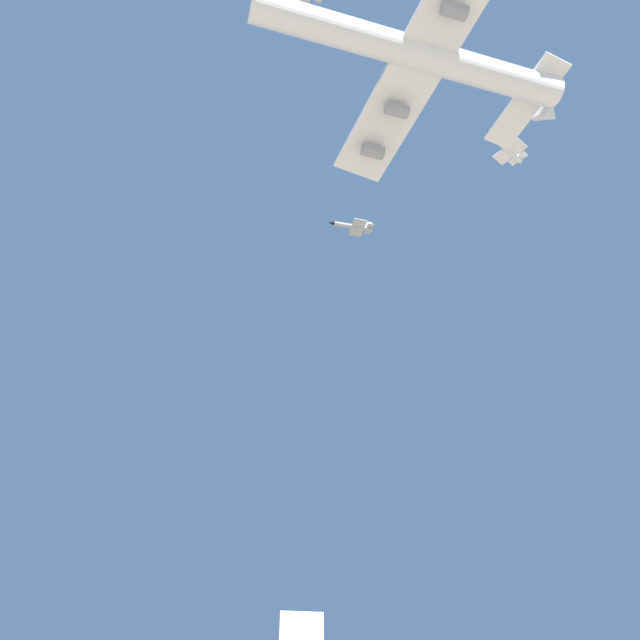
% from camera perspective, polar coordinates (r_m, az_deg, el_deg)
% --- Properties ---
extents(carrier_jet, '(78.38, 60.42, 21.15)m').
position_cam_1_polar(carrier_jet, '(134.13, 9.60, 24.16)').
color(carrier_jet, white).
extents(chase_jet_lead, '(15.24, 8.96, 4.00)m').
position_cam_1_polar(chase_jet_lead, '(196.92, 3.24, 9.12)').
color(chase_jet_lead, '#999EA3').
extents(chase_jet_left_wing, '(15.32, 8.64, 4.00)m').
position_cam_1_polar(chase_jet_left_wing, '(167.31, 17.73, 15.71)').
color(chase_jet_left_wing, silver).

